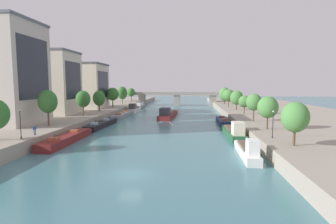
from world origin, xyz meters
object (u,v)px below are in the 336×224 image
object	(u,v)px
moored_boat_left_gap_after	(102,124)
bridge_far	(177,97)
tree_right_far	(295,117)
tree_right_past_mid	(229,95)
tree_right_distant	(244,102)
tree_right_third	(237,98)
lamppost_right_bank	(273,123)
person_on_quay	(35,129)
moored_boat_left_lone	(134,109)
tree_left_nearest	(99,98)
moored_boat_left_downstream	(67,139)
moored_boat_right_downstream	(223,121)
tree_right_by_lamp	(225,94)
tree_left_far	(83,99)
tree_right_nearest	(268,107)
tree_left_midway	(122,93)
moored_boat_right_end	(247,150)
lamppost_left_bank	(20,122)
moored_boat_left_far	(122,115)
barge_midriver	(168,114)
moored_boat_left_near	(141,105)
moored_boat_right_far	(234,131)
tree_left_third	(113,94)
tree_right_second	(254,102)
tree_left_past_mid	(131,92)
tree_left_distant	(48,102)

from	to	relation	value
moored_boat_left_gap_after	bridge_far	size ratio (longest dim) A/B	0.28
tree_right_far	tree_right_past_mid	size ratio (longest dim) A/B	0.92
tree_right_distant	tree_right_third	bearing A→B (deg)	89.80
lamppost_right_bank	person_on_quay	bearing A→B (deg)	-178.53
moored_boat_left_lone	tree_left_nearest	bearing A→B (deg)	-108.62
moored_boat_left_downstream	moored_boat_right_downstream	world-z (taller)	moored_boat_left_downstream
moored_boat_right_downstream	tree_right_by_lamp	distance (m)	41.98
tree_left_far	tree_right_far	size ratio (longest dim) A/B	1.12
tree_right_nearest	tree_right_by_lamp	size ratio (longest dim) A/B	0.87
moored_boat_right_downstream	tree_left_midway	distance (m)	52.61
moored_boat_right_end	lamppost_left_bank	bearing A→B (deg)	-179.85
moored_boat_left_far	moored_boat_right_end	size ratio (longest dim) A/B	1.43
barge_midriver	person_on_quay	bearing A→B (deg)	-113.52
moored_boat_left_downstream	moored_boat_left_gap_after	distance (m)	17.14
moored_boat_left_near	moored_boat_left_downstream	bearing A→B (deg)	-89.93
moored_boat_right_downstream	person_on_quay	size ratio (longest dim) A/B	8.59
moored_boat_left_near	tree_right_third	world-z (taller)	tree_right_third
moored_boat_right_far	lamppost_left_bank	world-z (taller)	lamppost_left_bank
moored_boat_right_end	tree_right_by_lamp	world-z (taller)	tree_right_by_lamp
tree_left_nearest	tree_right_third	bearing A→B (deg)	11.20
moored_boat_left_lone	tree_left_third	world-z (taller)	tree_left_third
tree_right_second	tree_right_distant	xyz separation A→B (m)	(0.72, 13.92, -0.75)
moored_boat_left_far	moored_boat_left_lone	distance (m)	16.04
moored_boat_right_downstream	tree_left_past_mid	xyz separation A→B (m)	(-35.92, 52.02, 5.70)
tree_left_past_mid	tree_right_second	distance (m)	74.64
tree_right_past_mid	tree_right_by_lamp	bearing A→B (deg)	88.54
moored_boat_right_downstream	tree_right_distant	xyz separation A→B (m)	(6.13, 3.78, 4.77)
moored_boat_right_far	tree_right_nearest	bearing A→B (deg)	-29.75
tree_left_midway	tree_right_second	xyz separation A→B (m)	(41.69, -47.78, -0.34)
moored_boat_left_gap_after	tree_right_past_mid	distance (m)	49.43
moored_boat_right_downstream	tree_right_third	bearing A→B (deg)	69.40
moored_boat_left_downstream	moored_boat_left_gap_after	world-z (taller)	moored_boat_left_downstream
moored_boat_left_gap_after	tree_right_by_lamp	size ratio (longest dim) A/B	2.34
moored_boat_right_far	moored_boat_left_downstream	bearing A→B (deg)	-164.94
moored_boat_right_downstream	moored_boat_right_end	bearing A→B (deg)	-90.57
tree_right_third	bridge_far	distance (m)	44.45
moored_boat_left_gap_after	lamppost_right_bank	distance (m)	39.05
tree_left_far	moored_boat_right_end	bearing A→B (deg)	-38.51
tree_left_third	lamppost_left_bank	distance (m)	54.85
tree_left_distant	tree_right_by_lamp	xyz separation A→B (m)	(41.06, 61.36, -0.67)
tree_left_past_mid	tree_right_by_lamp	bearing A→B (deg)	-14.56
barge_midriver	moored_boat_right_downstream	bearing A→B (deg)	-36.35
lamppost_right_bank	tree_left_nearest	bearing A→B (deg)	137.32
moored_boat_right_far	tree_right_far	bearing A→B (deg)	-71.80
tree_right_by_lamp	moored_boat_left_downstream	bearing A→B (deg)	-117.66
tree_left_midway	tree_right_far	xyz separation A→B (m)	(41.58, -70.91, -0.74)
moored_boat_left_gap_after	tree_right_distant	xyz separation A→B (m)	(35.35, 12.02, 4.81)
tree_left_distant	lamppost_left_bank	world-z (taller)	tree_left_distant
tree_left_nearest	lamppost_right_bank	distance (m)	53.90
tree_right_second	tree_right_by_lamp	size ratio (longest dim) A/B	0.88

